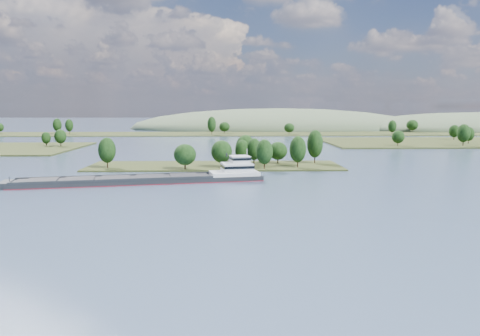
{
  "coord_description": "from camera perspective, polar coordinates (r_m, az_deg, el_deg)",
  "views": [
    {
      "loc": [
        5.05,
        -5.74,
        23.93
      ],
      "look_at": [
        8.72,
        130.0,
        6.0
      ],
      "focal_mm": 35.0,
      "sensor_mm": 36.0,
      "label": 1
    }
  ],
  "objects": [
    {
      "name": "ground",
      "position": [
        128.1,
        -3.79,
        -3.26
      ],
      "size": [
        1800.0,
        1800.0,
        0.0
      ],
      "primitive_type": "plane",
      "color": "#3E506C",
      "rests_on": "ground"
    },
    {
      "name": "tree_island",
      "position": [
        185.87,
        -1.3,
        1.34
      ],
      "size": [
        100.0,
        31.11,
        15.02
      ],
      "color": "#283015",
      "rests_on": "ground"
    },
    {
      "name": "back_shoreline",
      "position": [
        406.11,
        -0.91,
        4.25
      ],
      "size": [
        900.0,
        60.0,
        16.27
      ],
      "color": "#283015",
      "rests_on": "ground"
    },
    {
      "name": "hill_east",
      "position": [
        540.28,
        26.69,
        4.18
      ],
      "size": [
        260.0,
        140.0,
        36.0
      ],
      "primitive_type": "ellipsoid",
      "color": "#435439",
      "rests_on": "ground"
    },
    {
      "name": "hill_west",
      "position": [
        509.28,
        4.66,
        4.8
      ],
      "size": [
        320.0,
        160.0,
        44.0
      ],
      "primitive_type": "ellipsoid",
      "color": "#435439",
      "rests_on": "ground"
    },
    {
      "name": "cargo_barge",
      "position": [
        150.52,
        -10.14,
        -1.22
      ],
      "size": [
        79.81,
        24.63,
        10.75
      ],
      "color": "black",
      "rests_on": "ground"
    }
  ]
}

